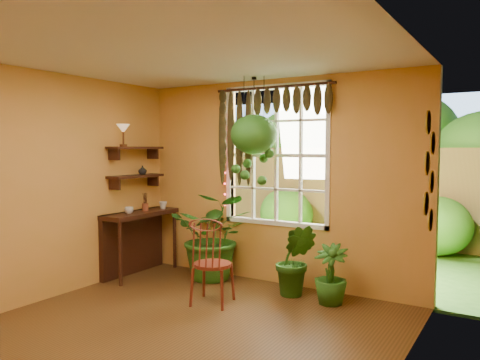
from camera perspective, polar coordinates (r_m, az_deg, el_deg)
The scene contains 23 objects.
floor at distance 4.66m, azimuth -9.28°, elevation -18.84°, with size 4.50×4.50×0.00m, color brown.
ceiling at distance 4.39m, azimuth -9.69°, elevation 15.69°, with size 4.50×4.50×0.00m, color silver.
wall_back at distance 6.19m, azimuth 4.32°, elevation -0.24°, with size 4.00×4.00×0.00m, color #D79649.
wall_left at distance 5.83m, azimuth -24.47°, elevation -0.85°, with size 4.50×4.50×0.00m, color #D79649.
wall_right at distance 3.38m, azimuth 17.14°, elevation -3.95°, with size 4.50×4.50×0.00m, color #D79649.
window at distance 6.20m, azimuth 4.47°, elevation 3.01°, with size 1.52×0.10×1.86m.
valance_vine at distance 6.15m, azimuth 3.27°, elevation 8.38°, with size 1.70×0.12×1.10m.
string_lights at distance 6.51m, azimuth -1.87°, elevation 3.50°, with size 0.03×0.03×1.54m, color #FF2633, non-canonical shape.
wall_plates at distance 5.11m, azimuth 21.99°, elevation 0.83°, with size 0.04×0.32×1.10m, color beige, non-canonical shape.
counter_ledge at distance 6.89m, azimuth -12.66°, elevation -6.59°, with size 0.40×1.20×0.90m.
shelf_lower at distance 6.76m, azimuth -12.57°, elevation 0.46°, with size 0.25×0.90×0.04m, color #3A1A0F.
shelf_upper at distance 6.75m, azimuth -12.62°, elevation 3.85°, with size 0.25×0.90×0.04m, color #3A1A0F.
backyard at distance 10.45m, azimuth 17.21°, elevation 0.95°, with size 14.00×10.00×12.00m.
windsor_chair at distance 5.49m, azimuth -3.49°, elevation -11.52°, with size 0.53×0.55×1.17m.
potted_plant_left at distance 6.44m, azimuth -3.15°, elevation -6.77°, with size 1.09×0.94×1.21m, color #1E4A13.
potted_plant_mid at distance 5.78m, azimuth 6.77°, elevation -9.67°, with size 0.49×0.39×0.89m, color #1E4A13.
potted_plant_right at distance 5.59m, azimuth 10.98°, elevation -11.22°, with size 0.39×0.39×0.69m, color #1E4A13.
hanging_basket at distance 5.99m, azimuth 1.71°, elevation 4.86°, with size 0.60×0.60×1.39m.
cup_a at distance 6.57m, azimuth -13.38°, elevation -3.62°, with size 0.12×0.12×0.09m, color silver.
cup_b at distance 6.98m, azimuth -9.36°, elevation -3.06°, with size 0.12×0.12×0.11m, color beige.
brush_jar at distance 6.81m, azimuth -11.48°, elevation -2.65°, with size 0.09×0.09×0.32m.
shelf_vase at distance 6.85m, azimuth -11.80°, elevation 1.19°, with size 0.12×0.12×0.13m, color #B2AD99.
tiffany_lamp at distance 6.57m, azimuth -14.05°, elevation 5.94°, with size 0.18×0.18×0.30m.
Camera 1 is at (2.83, -3.24, 1.81)m, focal length 35.00 mm.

